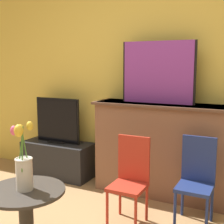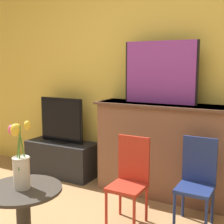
% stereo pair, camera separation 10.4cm
% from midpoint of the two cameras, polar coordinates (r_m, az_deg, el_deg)
% --- Properties ---
extents(wall_back, '(8.00, 0.06, 2.70)m').
position_cam_midpoint_polar(wall_back, '(3.36, 7.18, 8.88)').
color(wall_back, '#EAC651').
rests_on(wall_back, ground).
extents(fireplace_mantel, '(1.39, 0.41, 0.95)m').
position_cam_midpoint_polar(fireplace_mantel, '(3.23, 8.02, -6.59)').
color(fireplace_mantel, brown).
rests_on(fireplace_mantel, ground).
extents(painting, '(0.75, 0.03, 0.61)m').
position_cam_midpoint_polar(painting, '(3.14, 7.43, 7.19)').
color(painting, black).
rests_on(painting, fireplace_mantel).
extents(tv_stand, '(0.86, 0.37, 0.41)m').
position_cam_midpoint_polar(tv_stand, '(3.87, -10.57, -8.43)').
color(tv_stand, '#232326').
rests_on(tv_stand, ground).
extents(tv_monitor, '(0.59, 0.12, 0.53)m').
position_cam_midpoint_polar(tv_monitor, '(3.76, -10.72, -1.65)').
color(tv_monitor, black).
rests_on(tv_monitor, tv_stand).
extents(chair_red, '(0.29, 0.29, 0.74)m').
position_cam_midpoint_polar(chair_red, '(2.69, 2.26, -11.62)').
color(chair_red, '#B22D1E').
rests_on(chair_red, ground).
extents(chair_blue, '(0.29, 0.29, 0.74)m').
position_cam_midpoint_polar(chair_blue, '(2.76, 14.13, -11.40)').
color(chair_blue, navy).
rests_on(chair_blue, ground).
extents(side_table, '(0.54, 0.54, 0.51)m').
position_cam_midpoint_polar(side_table, '(2.31, -16.75, -17.53)').
color(side_table, '#332D28').
rests_on(side_table, ground).
extents(vase_tulips, '(0.16, 0.21, 0.46)m').
position_cam_midpoint_polar(vase_tulips, '(2.17, -17.24, -9.16)').
color(vase_tulips, beige).
rests_on(vase_tulips, side_table).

